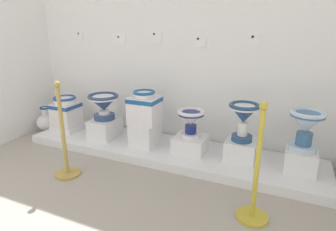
{
  "coord_description": "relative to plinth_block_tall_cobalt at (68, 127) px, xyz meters",
  "views": [
    {
      "loc": [
        3.45,
        -0.34,
        1.51
      ],
      "look_at": [
        2.18,
        2.54,
        0.51
      ],
      "focal_mm": 29.87,
      "sensor_mm": 36.0,
      "label": 1
    }
  ],
  "objects": [
    {
      "name": "info_placard_fourth",
      "position": [
        1.8,
        0.44,
        1.2
      ],
      "size": [
        0.12,
        0.01,
        0.12
      ],
      "color": "white"
    },
    {
      "name": "plinth_block_central_ornate",
      "position": [
        0.65,
        0.0,
        0.09
      ],
      "size": [
        0.31,
        0.4,
        0.25
      ],
      "primitive_type": "cube",
      "color": "white",
      "rests_on": "display_platform"
    },
    {
      "name": "plinth_block_rightmost",
      "position": [
        3.02,
        0.02,
        0.08
      ],
      "size": [
        0.3,
        0.28,
        0.23
      ],
      "primitive_type": "cube",
      "color": "white",
      "rests_on": "display_platform"
    },
    {
      "name": "display_platform",
      "position": [
        1.53,
        0.02,
        -0.09
      ],
      "size": [
        3.63,
        0.8,
        0.1
      ],
      "primitive_type": "cube",
      "color": "white",
      "rests_on": "ground_plane"
    },
    {
      "name": "decorative_vase_corner",
      "position": [
        -0.42,
        0.02,
        0.02
      ],
      "size": [
        0.29,
        0.29,
        0.39
      ],
      "color": "navy",
      "rests_on": "ground_plane"
    },
    {
      "name": "antique_toilet_pale_glazed",
      "position": [
        1.26,
        -0.0,
        0.44
      ],
      "size": [
        0.36,
        0.31,
        0.41
      ],
      "color": "white",
      "rests_on": "plinth_block_pale_glazed"
    },
    {
      "name": "info_placard_first",
      "position": [
        0.0,
        0.44,
        1.24
      ],
      "size": [
        0.09,
        0.01,
        0.12
      ],
      "color": "white"
    },
    {
      "name": "antique_toilet_central_ornate",
      "position": [
        0.65,
        0.0,
        0.42
      ],
      "size": [
        0.39,
        0.39,
        0.33
      ],
      "color": "navy",
      "rests_on": "plinth_block_central_ornate"
    },
    {
      "name": "antique_toilet_broad_patterned",
      "position": [
        2.42,
        0.05,
        0.47
      ],
      "size": [
        0.33,
        0.33,
        0.42
      ],
      "color": "navy",
      "rests_on": "plinth_block_broad_patterned"
    },
    {
      "name": "wall_back",
      "position": [
        1.53,
        0.47,
        1.37
      ],
      "size": [
        4.5,
        0.06,
        3.02
      ],
      "primitive_type": "cube",
      "color": "white",
      "rests_on": "ground_plane"
    },
    {
      "name": "stanchion_post_near_right",
      "position": [
        2.68,
        -0.79,
        0.15
      ],
      "size": [
        0.26,
        0.26,
        1.0
      ],
      "color": "gold",
      "rests_on": "ground_plane"
    },
    {
      "name": "plinth_block_slender_white",
      "position": [
        1.85,
        0.02,
        0.05
      ],
      "size": [
        0.36,
        0.35,
        0.19
      ],
      "primitive_type": "cube",
      "color": "white",
      "rests_on": "display_platform"
    },
    {
      "name": "info_placard_second",
      "position": [
        0.69,
        0.44,
        1.2
      ],
      "size": [
        0.13,
        0.01,
        0.12
      ],
      "color": "white"
    },
    {
      "name": "plinth_block_broad_patterned",
      "position": [
        2.42,
        0.05,
        0.07
      ],
      "size": [
        0.32,
        0.31,
        0.22
      ],
      "primitive_type": "cube",
      "color": "white",
      "rests_on": "display_platform"
    },
    {
      "name": "info_placard_fifth",
      "position": [
        2.43,
        0.44,
        1.23
      ],
      "size": [
        0.11,
        0.01,
        0.13
      ],
      "color": "white"
    },
    {
      "name": "antique_toilet_slender_white",
      "position": [
        1.85,
        0.02,
        0.36
      ],
      "size": [
        0.32,
        0.32,
        0.32
      ],
      "color": "white",
      "rests_on": "plinth_block_slender_white"
    },
    {
      "name": "info_placard_third",
      "position": [
        1.23,
        0.44,
        1.24
      ],
      "size": [
        0.13,
        0.01,
        0.14
      ],
      "color": "white"
    },
    {
      "name": "plinth_block_tall_cobalt",
      "position": [
        0.0,
        0.0,
        0.0
      ],
      "size": [
        0.36,
        0.34,
        0.08
      ],
      "primitive_type": "cube",
      "color": "white",
      "rests_on": "display_platform"
    },
    {
      "name": "plinth_block_pale_glazed",
      "position": [
        1.26,
        -0.0,
        0.1
      ],
      "size": [
        0.29,
        0.36,
        0.27
      ],
      "primitive_type": "cube",
      "color": "white",
      "rests_on": "display_platform"
    },
    {
      "name": "antique_toilet_rightmost",
      "position": [
        3.02,
        0.02,
        0.46
      ],
      "size": [
        0.33,
        0.33,
        0.42
      ],
      "color": "silver",
      "rests_on": "plinth_block_rightmost"
    },
    {
      "name": "antique_toilet_tall_cobalt",
      "position": [
        -0.0,
        0.0,
        0.25
      ],
      "size": [
        0.33,
        0.33,
        0.41
      ],
      "color": "white",
      "rests_on": "plinth_block_tall_cobalt"
    },
    {
      "name": "stanchion_post_near_left",
      "position": [
        0.78,
        -0.86,
        0.15
      ],
      "size": [
        0.27,
        0.27,
        1.01
      ],
      "color": "#B49142",
      "rests_on": "ground_plane"
    }
  ]
}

